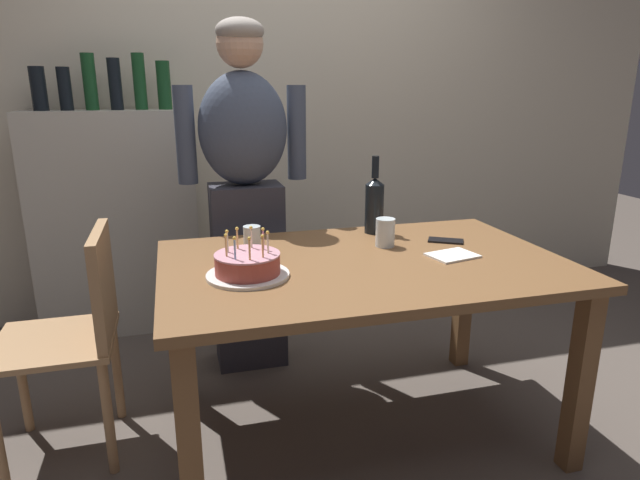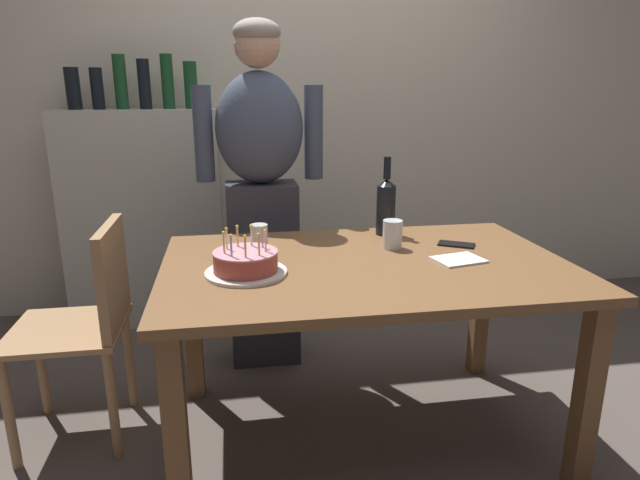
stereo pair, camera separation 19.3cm
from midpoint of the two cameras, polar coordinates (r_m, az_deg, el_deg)
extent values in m
plane|color=#564C44|center=(2.37, 1.76, -19.47)|extent=(10.00, 10.00, 0.00)
cube|color=beige|center=(3.44, -5.87, 14.65)|extent=(5.20, 0.10, 2.60)
cube|color=brown|center=(2.04, 1.93, -2.66)|extent=(1.50, 0.96, 0.03)
cube|color=brown|center=(1.76, -16.85, -20.20)|extent=(0.07, 0.07, 0.70)
cube|color=brown|center=(2.16, 23.37, -13.64)|extent=(0.07, 0.07, 0.70)
cube|color=brown|center=(2.47, -16.54, -9.10)|extent=(0.07, 0.07, 0.70)
cube|color=brown|center=(2.77, 12.91, -6.06)|extent=(0.07, 0.07, 0.70)
cylinder|color=white|center=(1.89, -10.52, -3.69)|extent=(0.29, 0.29, 0.01)
cylinder|color=#B24C42|center=(1.88, -10.58, -2.58)|extent=(0.22, 0.22, 0.07)
cylinder|color=#D18E9E|center=(1.87, -10.64, -1.54)|extent=(0.22, 0.22, 0.01)
cylinder|color=#EAB266|center=(1.81, -9.11, -0.86)|extent=(0.01, 0.01, 0.07)
sphere|color=#F9C64C|center=(1.80, -9.17, 0.36)|extent=(0.01, 0.01, 0.01)
cylinder|color=beige|center=(1.85, -8.50, -0.44)|extent=(0.01, 0.01, 0.07)
sphere|color=#F9C64C|center=(1.84, -8.55, 0.76)|extent=(0.01, 0.01, 0.01)
cylinder|color=pink|center=(1.89, -8.92, -0.06)|extent=(0.01, 0.01, 0.07)
sphere|color=#F9C64C|center=(1.88, -8.97, 1.11)|extent=(0.01, 0.01, 0.01)
cylinder|color=beige|center=(1.92, -10.12, 0.11)|extent=(0.01, 0.01, 0.07)
sphere|color=#F9C64C|center=(1.91, -10.18, 1.26)|extent=(0.01, 0.01, 0.01)
cylinder|color=#EAB266|center=(1.92, -11.57, 0.01)|extent=(0.01, 0.01, 0.07)
sphere|color=#F9C64C|center=(1.91, -11.64, 1.16)|extent=(0.01, 0.01, 0.01)
cylinder|color=beige|center=(1.89, -12.64, -0.32)|extent=(0.01, 0.01, 0.07)
sphere|color=#F9C64C|center=(1.88, -12.71, 0.85)|extent=(0.01, 0.01, 0.01)
cylinder|color=#EAB266|center=(1.84, -12.83, -0.74)|extent=(0.01, 0.01, 0.07)
sphere|color=#F9C64C|center=(1.83, -12.91, 0.45)|extent=(0.01, 0.01, 0.01)
cylinder|color=#93B7DB|center=(1.80, -12.01, -1.06)|extent=(0.01, 0.01, 0.07)
sphere|color=#F9C64C|center=(1.79, -12.08, 0.16)|extent=(0.01, 0.01, 0.01)
cylinder|color=#EAB266|center=(1.79, -10.51, -1.11)|extent=(0.01, 0.01, 0.07)
sphere|color=#F9C64C|center=(1.78, -10.58, 0.12)|extent=(0.01, 0.01, 0.01)
cylinder|color=silver|center=(2.20, 4.39, 0.77)|extent=(0.08, 0.08, 0.12)
cylinder|color=silver|center=(2.20, -9.67, 0.27)|extent=(0.07, 0.07, 0.09)
cylinder|color=black|center=(2.39, 3.43, 3.27)|extent=(0.08, 0.08, 0.22)
cone|color=black|center=(2.37, 3.48, 6.17)|extent=(0.08, 0.08, 0.03)
cylinder|color=black|center=(2.36, 3.51, 7.66)|extent=(0.03, 0.03, 0.10)
cube|color=black|center=(2.31, 10.78, -0.10)|extent=(0.16, 0.14, 0.01)
cube|color=white|center=(2.12, 11.26, -1.64)|extent=(0.20, 0.17, 0.01)
cube|color=#33333D|center=(2.73, -9.54, -3.80)|extent=(0.34, 0.23, 0.92)
ellipsoid|color=#424C60|center=(2.58, -10.28, 11.43)|extent=(0.41, 0.27, 0.52)
sphere|color=tan|center=(2.58, -10.71, 19.64)|extent=(0.21, 0.21, 0.21)
ellipsoid|color=gray|center=(2.57, -10.74, 20.83)|extent=(0.21, 0.21, 0.12)
cylinder|color=#424C60|center=(2.65, -4.61, 11.17)|extent=(0.09, 0.09, 0.44)
cylinder|color=#424C60|center=(2.60, -16.11, 10.53)|extent=(0.09, 0.09, 0.44)
cube|color=#A37A51|center=(2.30, -28.41, -9.48)|extent=(0.42, 0.42, 0.02)
cube|color=#A37A51|center=(2.18, -24.28, -4.25)|extent=(0.04, 0.40, 0.40)
cylinder|color=#A37A51|center=(2.60, -30.80, -12.68)|extent=(0.04, 0.04, 0.45)
cylinder|color=#A37A51|center=(2.52, -22.74, -12.48)|extent=(0.04, 0.04, 0.45)
cylinder|color=#A37A51|center=(2.21, -23.86, -16.82)|extent=(0.04, 0.04, 0.45)
cube|color=beige|center=(3.29, -22.14, 1.57)|extent=(0.87, 0.30, 1.25)
cylinder|color=black|center=(3.25, -29.09, 13.74)|extent=(0.08, 0.08, 0.22)
cylinder|color=black|center=(3.23, -26.90, 14.00)|extent=(0.07, 0.07, 0.22)
cylinder|color=#194723|center=(3.21, -24.74, 14.87)|extent=(0.07, 0.07, 0.29)
cylinder|color=black|center=(3.19, -22.46, 14.91)|extent=(0.07, 0.07, 0.27)
cylinder|color=#194723|center=(3.18, -20.19, 15.37)|extent=(0.07, 0.07, 0.29)
cylinder|color=#194723|center=(3.17, -17.86, 15.23)|extent=(0.07, 0.07, 0.25)
camera|label=1|loc=(0.10, -92.86, -0.82)|focal=30.42mm
camera|label=2|loc=(0.10, 87.14, 0.82)|focal=30.42mm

